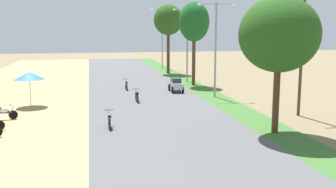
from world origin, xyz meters
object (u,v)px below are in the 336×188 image
object	(u,v)px
streetlamp_far	(187,39)
motorbike_ahead_fourth	(126,84)
median_tree_third	(194,22)
motorbike_ahead_second	(109,119)
median_tree_fourth	(168,20)
median_tree_second	(279,35)
motorbike_ahead_third	(137,95)
parked_motorbike_fourth	(3,112)
utility_pole_near	(302,46)
streetlamp_mid	(216,43)
car_hatchback_silver	(176,84)
vendor_umbrella	(29,76)
streetlamp_farthest	(162,34)

from	to	relation	value
streetlamp_far	motorbike_ahead_fourth	world-z (taller)	streetlamp_far
median_tree_third	motorbike_ahead_second	xyz separation A→B (m)	(-9.16, -15.53, -5.69)
median_tree_fourth	motorbike_ahead_second	size ratio (longest dim) A/B	4.75
median_tree_second	streetlamp_far	xyz separation A→B (m)	(0.30, 20.92, -0.84)
streetlamp_far	motorbike_ahead_third	size ratio (longest dim) A/B	4.30
median_tree_third	motorbike_ahead_fourth	world-z (taller)	median_tree_third
streetlamp_far	median_tree_second	bearing A→B (deg)	-90.82
parked_motorbike_fourth	streetlamp_far	xyz separation A→B (m)	(15.53, 14.75, 3.97)
median_tree_fourth	utility_pole_near	size ratio (longest dim) A/B	0.98
streetlamp_far	utility_pole_near	size ratio (longest dim) A/B	0.89
streetlamp_mid	streetlamp_far	world-z (taller)	streetlamp_far
car_hatchback_silver	median_tree_fourth	bearing A→B (deg)	81.27
vendor_umbrella	median_tree_fourth	distance (m)	23.88
median_tree_third	streetlamp_far	distance (m)	3.08
parked_motorbike_fourth	vendor_umbrella	bearing A→B (deg)	75.07
parked_motorbike_fourth	motorbike_ahead_second	distance (m)	7.21
streetlamp_far	motorbike_ahead_second	bearing A→B (deg)	-116.81
median_tree_second	streetlamp_far	bearing A→B (deg)	89.18
streetlamp_far	streetlamp_farthest	distance (m)	14.48
median_tree_second	median_tree_fourth	bearing A→B (deg)	90.20
median_tree_fourth	parked_motorbike_fourth	bearing A→B (deg)	-123.44
median_tree_second	car_hatchback_silver	xyz separation A→B (m)	(-2.34, 14.48, -4.61)
median_tree_second	parked_motorbike_fourth	bearing A→B (deg)	157.97
streetlamp_mid	motorbike_ahead_second	xyz separation A→B (m)	(-9.13, -8.62, -3.94)
median_tree_fourth	streetlamp_far	world-z (taller)	median_tree_fourth
streetlamp_mid	streetlamp_farthest	distance (m)	23.93
median_tree_fourth	car_hatchback_silver	distance (m)	15.91
car_hatchback_silver	parked_motorbike_fourth	bearing A→B (deg)	-147.17
streetlamp_far	motorbike_ahead_third	xyz separation A→B (m)	(-6.63, -10.46, -3.95)
vendor_umbrella	streetlamp_far	world-z (taller)	streetlamp_far
motorbike_ahead_second	motorbike_ahead_third	size ratio (longest dim) A/B	1.00
median_tree_third	car_hatchback_silver	world-z (taller)	median_tree_third
vendor_umbrella	streetlamp_farthest	xyz separation A→B (m)	(14.44, 25.13, 2.60)
car_hatchback_silver	motorbike_ahead_third	size ratio (longest dim) A/B	1.11
motorbike_ahead_third	parked_motorbike_fourth	bearing A→B (deg)	-154.25
parked_motorbike_fourth	motorbike_ahead_second	world-z (taller)	motorbike_ahead_second
median_tree_fourth	streetlamp_farthest	size ratio (longest dim) A/B	1.01
utility_pole_near	motorbike_ahead_second	distance (m)	13.08
streetlamp_mid	parked_motorbike_fourth	bearing A→B (deg)	-161.16
streetlamp_mid	streetlamp_far	xyz separation A→B (m)	(0.00, 9.45, 0.01)
parked_motorbike_fourth	motorbike_ahead_fourth	distance (m)	13.58
streetlamp_mid	median_tree_third	bearing A→B (deg)	89.75
parked_motorbike_fourth	motorbike_ahead_second	bearing A→B (deg)	-27.42
median_tree_second	motorbike_ahead_third	bearing A→B (deg)	121.20
utility_pole_near	motorbike_ahead_third	size ratio (longest dim) A/B	4.85
motorbike_ahead_fourth	car_hatchback_silver	bearing A→B (deg)	-26.94
motorbike_ahead_fourth	streetlamp_far	bearing A→B (deg)	31.93
vendor_umbrella	car_hatchback_silver	world-z (taller)	vendor_umbrella
parked_motorbike_fourth	vendor_umbrella	size ratio (longest dim) A/B	0.71
parked_motorbike_fourth	streetlamp_farthest	distance (m)	33.38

